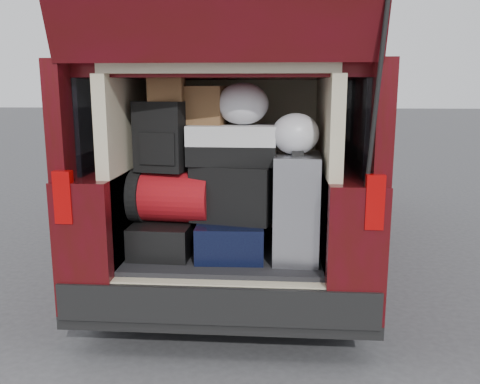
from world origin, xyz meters
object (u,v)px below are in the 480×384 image
Objects in this scene: black_soft_case at (234,193)px; twotone_duffel at (232,145)px; black_hardshell at (165,236)px; backpack at (161,137)px; silver_roller at (297,207)px; red_duffel at (172,196)px; navy_hardshell at (231,237)px.

black_soft_case is 0.91× the size of twotone_duffel.
backpack is at bearing -109.88° from black_hardshell.
silver_roller is at bearing 3.30° from black_soft_case.
red_duffel is at bearing 5.91° from black_hardshell.
twotone_duffel is (0.01, 0.03, 0.60)m from navy_hardshell.
backpack is (-0.01, -0.01, 0.66)m from black_hardshell.
black_hardshell is 1.18× the size of backpack.
red_duffel is (0.05, 0.00, 0.27)m from black_hardshell.
black_soft_case reaches higher than red_duffel.
navy_hardshell is at bearing -101.22° from twotone_duffel.
silver_roller is (0.86, -0.07, 0.23)m from black_hardshell.
navy_hardshell is at bearing -126.70° from black_soft_case.
red_duffel is 1.16× the size of backpack.
twotone_duffel is (0.40, 0.01, 0.34)m from red_duffel.
red_duffel is at bearing 28.42° from backpack.
twotone_duffel reaches higher than black_soft_case.
black_hardshell is 0.90m from silver_roller.
black_hardshell is at bearing -168.91° from black_soft_case.
silver_roller reaches higher than red_duffel.
black_soft_case is (0.46, -0.01, 0.30)m from black_hardshell.
red_duffel is (-0.39, 0.02, 0.26)m from navy_hardshell.
twotone_duffel is at bearing 171.73° from silver_roller.
black_soft_case is at bearing 39.48° from navy_hardshell.
backpack is (-0.45, 0.01, 0.65)m from navy_hardshell.
black_hardshell is 0.76m from twotone_duffel.
red_duffel is 0.52m from twotone_duffel.
black_hardshell is at bearing 178.12° from silver_roller.
red_duffel is 1.02× the size of black_soft_case.
backpack reaches higher than red_duffel.
twotone_duffel is (-0.41, 0.08, 0.38)m from silver_roller.
black_hardshell is at bearing 78.93° from backpack.
red_duffel is 0.92× the size of twotone_duffel.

